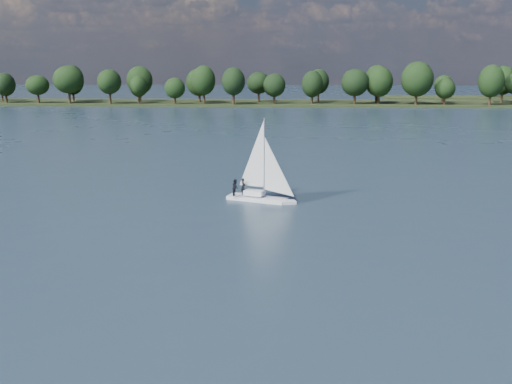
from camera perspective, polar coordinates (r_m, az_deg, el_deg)
ground at (r=117.40m, az=0.77°, el=5.42°), size 700.00×700.00×0.00m
far_shore at (r=228.93m, az=1.92°, el=8.81°), size 660.00×40.00×1.50m
sailboat at (r=61.59m, az=0.17°, el=1.52°), size 7.42×4.47×9.45m
treeline at (r=224.94m, az=-1.02°, el=10.82°), size 562.47×74.36×17.79m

